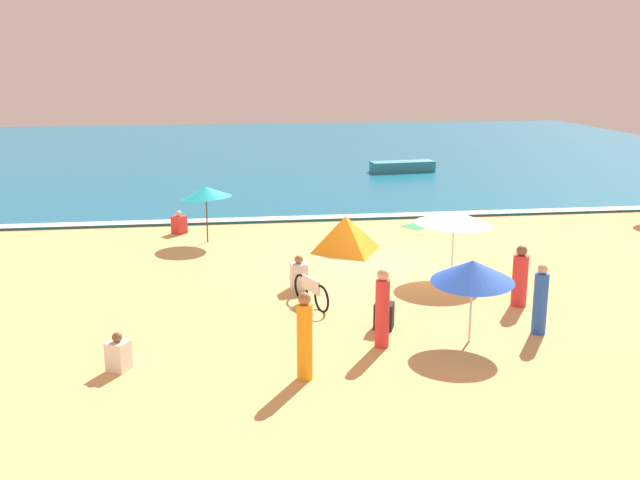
% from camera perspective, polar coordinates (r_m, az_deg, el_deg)
% --- Properties ---
extents(ground_plane, '(60.00, 60.00, 0.00)m').
position_cam_1_polar(ground_plane, '(23.16, 4.15, -1.64)').
color(ground_plane, '#E5B26B').
extents(ocean_water, '(60.00, 44.00, 0.10)m').
position_cam_1_polar(ocean_water, '(50.41, -2.49, 6.92)').
color(ocean_water, '#146B93').
rests_on(ocean_water, ground_plane).
extents(wave_breaker_foam, '(57.00, 0.70, 0.01)m').
position_cam_1_polar(wave_breaker_foam, '(29.15, 1.59, 1.85)').
color(wave_breaker_foam, white).
rests_on(wave_breaker_foam, ocean_water).
extents(beach_umbrella_1, '(2.43, 2.42, 2.04)m').
position_cam_1_polar(beach_umbrella_1, '(25.40, -8.91, 3.70)').
color(beach_umbrella_1, '#4C3823').
rests_on(beach_umbrella_1, ground_plane).
extents(beach_umbrella_3, '(2.69, 2.68, 2.00)m').
position_cam_1_polar(beach_umbrella_3, '(21.33, 10.44, 1.74)').
color(beach_umbrella_3, silver).
rests_on(beach_umbrella_3, ground_plane).
extents(beach_umbrella_5, '(2.47, 2.49, 1.97)m').
position_cam_1_polar(beach_umbrella_5, '(16.47, 11.85, -2.39)').
color(beach_umbrella_5, silver).
rests_on(beach_umbrella_5, ground_plane).
extents(beach_tent, '(2.28, 2.56, 1.17)m').
position_cam_1_polar(beach_tent, '(24.26, 2.00, 0.54)').
color(beach_tent, orange).
rests_on(beach_tent, ground_plane).
extents(parked_bicycle, '(0.72, 1.72, 0.76)m').
position_cam_1_polar(parked_bicycle, '(18.89, -0.70, -4.01)').
color(parked_bicycle, black).
rests_on(parked_bicycle, ground_plane).
extents(beachgoer_0, '(0.41, 0.41, 1.61)m').
position_cam_1_polar(beachgoer_0, '(19.44, 15.37, -2.88)').
color(beachgoer_0, red).
rests_on(beachgoer_0, ground_plane).
extents(beachgoer_1, '(0.54, 0.54, 0.82)m').
position_cam_1_polar(beachgoer_1, '(15.63, -15.50, -8.61)').
color(beachgoer_1, white).
rests_on(beachgoer_1, ground_plane).
extents(beachgoer_4, '(0.57, 0.57, 0.84)m').
position_cam_1_polar(beachgoer_4, '(17.38, 5.02, -5.81)').
color(beachgoer_4, black).
rests_on(beachgoer_4, ground_plane).
extents(beachgoer_5, '(0.39, 0.39, 1.81)m').
position_cam_1_polar(beachgoer_5, '(14.50, -1.21, -7.65)').
color(beachgoer_5, orange).
rests_on(beachgoer_5, ground_plane).
extents(beachgoer_6, '(0.39, 0.39, 1.79)m').
position_cam_1_polar(beachgoer_6, '(16.13, 4.89, -5.44)').
color(beachgoer_6, red).
rests_on(beachgoer_6, ground_plane).
extents(beachgoer_8, '(0.61, 0.61, 0.85)m').
position_cam_1_polar(beachgoer_8, '(27.18, -10.96, 1.25)').
color(beachgoer_8, red).
rests_on(beachgoer_8, ground_plane).
extents(beachgoer_9, '(0.36, 0.36, 1.67)m').
position_cam_1_polar(beachgoer_9, '(17.61, 16.85, -4.59)').
color(beachgoer_9, blue).
rests_on(beachgoer_9, ground_plane).
extents(beachgoer_10, '(0.47, 0.47, 0.97)m').
position_cam_1_polar(beachgoer_10, '(20.19, -1.66, -2.73)').
color(beachgoer_10, white).
rests_on(beachgoer_10, ground_plane).
extents(beach_towel_2, '(1.58, 1.43, 0.01)m').
position_cam_1_polar(beach_towel_2, '(28.25, 7.82, 1.13)').
color(beach_towel_2, green).
rests_on(beach_towel_2, ground_plane).
extents(small_boat_0, '(3.65, 1.49, 0.58)m').
position_cam_1_polar(small_boat_0, '(41.20, 6.46, 5.74)').
color(small_boat_0, teal).
rests_on(small_boat_0, ocean_water).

